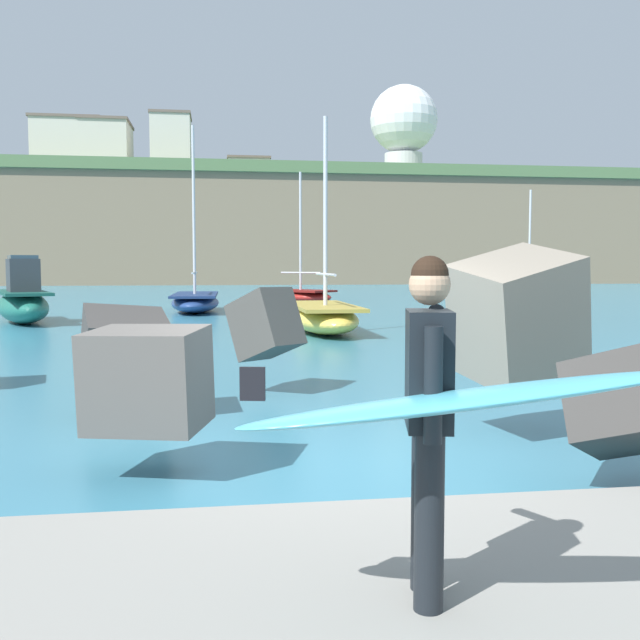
% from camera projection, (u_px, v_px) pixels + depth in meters
% --- Properties ---
extents(ground_plane, '(400.00, 400.00, 0.00)m').
position_uv_depth(ground_plane, '(328.00, 465.00, 7.09)').
color(ground_plane, teal).
extents(surfer_with_board, '(2.12, 1.35, 1.78)m').
position_uv_depth(surfer_with_board, '(437.00, 405.00, 3.53)').
color(surfer_with_board, black).
rests_on(surfer_with_board, walkway_path).
extents(boat_near_left, '(4.50, 4.69, 6.79)m').
position_uv_depth(boat_near_left, '(296.00, 295.00, 37.49)').
color(boat_near_left, maroon).
rests_on(boat_near_left, ground).
extents(boat_near_centre, '(2.64, 5.32, 6.20)m').
position_uv_depth(boat_near_centre, '(527.00, 291.00, 40.73)').
color(boat_near_centre, beige).
rests_on(boat_near_centre, ground).
extents(boat_near_right, '(3.29, 5.54, 2.32)m').
position_uv_depth(boat_near_right, '(23.00, 301.00, 24.71)').
color(boat_near_right, '#1E6656').
rests_on(boat_near_right, ground).
extents(boat_mid_left, '(2.10, 6.13, 7.78)m').
position_uv_depth(boat_mid_left, '(195.00, 301.00, 30.67)').
color(boat_mid_left, navy).
rests_on(boat_mid_left, ground).
extents(boat_mid_right, '(1.90, 5.46, 6.21)m').
position_uv_depth(boat_mid_right, '(323.00, 316.00, 21.19)').
color(boat_mid_right, '#EAC64C').
rests_on(boat_mid_right, ground).
extents(mooring_buoy_inner, '(0.44, 0.44, 0.44)m').
position_uv_depth(mooring_buoy_inner, '(19.00, 304.00, 33.30)').
color(mooring_buoy_inner, silver).
rests_on(mooring_buoy_inner, ground).
extents(mooring_buoy_middle, '(0.44, 0.44, 0.44)m').
position_uv_depth(mooring_buoy_middle, '(39.00, 295.00, 43.82)').
color(mooring_buoy_middle, yellow).
rests_on(mooring_buoy_middle, ground).
extents(headland_bluff, '(106.73, 40.90, 12.77)m').
position_uv_depth(headland_bluff, '(178.00, 231.00, 92.20)').
color(headland_bluff, '#847056').
rests_on(headland_bluff, ground).
extents(radar_dome, '(8.39, 8.39, 11.60)m').
position_uv_depth(radar_dome, '(404.00, 124.00, 89.20)').
color(radar_dome, silver).
rests_on(radar_dome, headland_bluff).
extents(station_building_west, '(6.06, 5.05, 4.43)m').
position_uv_depth(station_building_west, '(249.00, 174.00, 101.35)').
color(station_building_west, '#B2ADA3').
rests_on(station_building_west, headland_bluff).
extents(station_building_central, '(5.55, 7.27, 5.74)m').
position_uv_depth(station_building_central, '(107.00, 147.00, 82.62)').
color(station_building_central, beige).
rests_on(station_building_central, headland_bluff).
extents(station_building_east, '(7.78, 5.95, 5.82)m').
position_uv_depth(station_building_east, '(69.00, 145.00, 81.43)').
color(station_building_east, beige).
rests_on(station_building_east, headland_bluff).
extents(station_building_annex, '(4.61, 5.24, 6.44)m').
position_uv_depth(station_building_annex, '(171.00, 143.00, 81.88)').
color(station_building_annex, beige).
rests_on(station_building_annex, headland_bluff).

